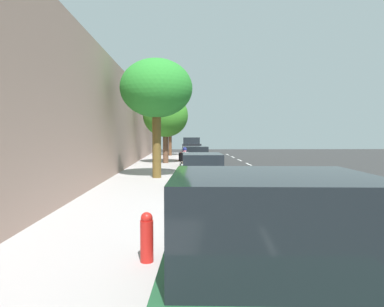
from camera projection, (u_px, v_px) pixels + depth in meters
name	position (u px, v px, depth m)	size (l,w,h in m)	color
ground	(217.00, 178.00, 18.14)	(70.46, 70.46, 0.00)	#2E2E2E
sidewalk	(147.00, 177.00, 18.04)	(3.31, 44.04, 0.16)	#ABA4A4
curb_edge	(180.00, 176.00, 18.08)	(0.16, 44.04, 0.16)	gray
lane_stripe_centre	(279.00, 178.00, 18.15)	(0.14, 44.20, 0.01)	white
lane_stripe_bike_edge	(207.00, 178.00, 18.13)	(0.12, 44.04, 0.01)	white
building_facade	(109.00, 119.00, 17.82)	(0.50, 44.04, 6.15)	tan
parked_suv_white_nearest	(191.00, 147.00, 36.13)	(1.97, 4.70, 1.99)	white
parked_sedan_red_second	(192.00, 153.00, 28.68)	(1.96, 4.46, 1.52)	maroon
parked_sedan_black_mid	(195.00, 158.00, 22.56)	(1.92, 4.44, 1.52)	black
parked_sedan_silver_far	(202.00, 172.00, 13.92)	(1.86, 4.41, 1.52)	#B7BABF
parked_pickup_green_farthest	(256.00, 259.00, 3.85)	(2.23, 5.40, 1.95)	#1E512D
bicycle_at_curb	(188.00, 171.00, 18.17)	(1.27, 1.24, 0.75)	black
cyclist_with_backpack	(184.00, 159.00, 18.57)	(0.53, 0.55, 1.62)	#C6B284
street_tree_near_cyclist	(170.00, 117.00, 34.64)	(3.10, 3.10, 5.40)	brown
street_tree_mid_block	(166.00, 116.00, 25.54)	(3.35, 3.35, 5.15)	brown
street_tree_far_end	(156.00, 89.00, 16.73)	(3.52, 3.52, 5.81)	brown
fire_hydrant	(147.00, 237.00, 5.73)	(0.22, 0.22, 0.84)	red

